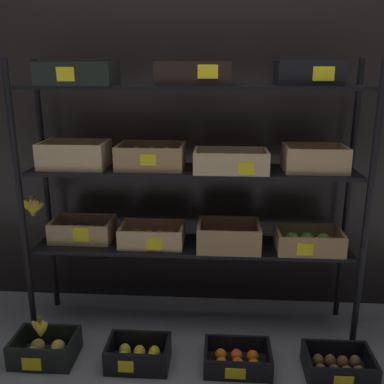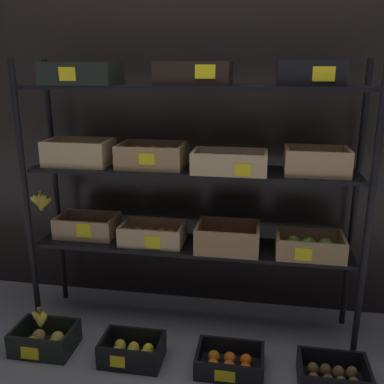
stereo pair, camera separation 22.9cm
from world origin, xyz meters
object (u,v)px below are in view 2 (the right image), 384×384
Objects in this scene: display_rack at (188,171)px; crate_ground_apple_gold at (45,341)px; crate_ground_lemon at (132,352)px; crate_ground_kiwi at (333,377)px; crate_ground_tangerine at (230,363)px; banana_bunch_loose at (40,319)px.

display_rack is 1.18m from crate_ground_apple_gold.
crate_ground_kiwi is at bearing -0.68° from crate_ground_lemon.
display_rack reaches higher than crate_ground_lemon.
display_rack is 0.99m from crate_ground_tangerine.
crate_ground_apple_gold is 0.97× the size of crate_ground_kiwi.
display_rack is at bearing 127.36° from crate_ground_tangerine.
crate_ground_kiwi is at bearing -0.92° from banana_bunch_loose.
crate_ground_lemon reaches higher than crate_ground_kiwi.
display_rack is at bearing 26.21° from crate_ground_apple_gold.
crate_ground_tangerine is at bearing 0.04° from banana_bunch_loose.
crate_ground_apple_gold is 0.95× the size of crate_ground_tangerine.
crate_ground_apple_gold is 0.13m from banana_bunch_loose.
crate_ground_kiwi is (0.49, -0.02, 0.00)m from crate_ground_tangerine.
crate_ground_kiwi is at bearing -26.43° from display_rack.
crate_ground_kiwi is at bearing -0.99° from crate_ground_apple_gold.
crate_ground_apple_gold is at bearing 178.38° from crate_ground_lemon.
crate_ground_lemon is 0.99m from crate_ground_kiwi.
banana_bunch_loose is at bearing -179.96° from crate_ground_tangerine.
crate_ground_lemon is at bearing -1.40° from banana_bunch_loose.
crate_ground_apple_gold is 2.72× the size of banana_bunch_loose.
crate_ground_lemon is at bearing -178.50° from crate_ground_tangerine.
banana_bunch_loose reaches higher than crate_ground_kiwi.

